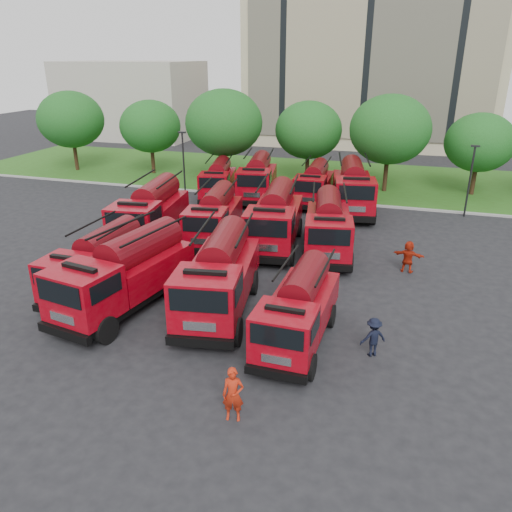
{
  "coord_description": "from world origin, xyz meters",
  "views": [
    {
      "loc": [
        7.73,
        -20.2,
        10.91
      ],
      "look_at": [
        1.14,
        1.25,
        1.8
      ],
      "focal_mm": 35.0,
      "sensor_mm": 36.0,
      "label": 1
    }
  ],
  "objects_px": {
    "fire_truck_11": "(353,188)",
    "fire_truck_10": "(314,184)",
    "firefighter_1": "(222,339)",
    "fire_truck_4": "(151,212)",
    "firefighter_2": "(267,351)",
    "fire_truck_1": "(125,273)",
    "firefighter_4": "(116,263)",
    "fire_truck_9": "(257,178)",
    "fire_truck_6": "(275,218)",
    "fire_truck_0": "(98,262)",
    "firefighter_3": "(371,355)",
    "fire_truck_2": "(219,275)",
    "fire_truck_5": "(214,216)",
    "firefighter_0": "(234,419)",
    "fire_truck_8": "(218,180)",
    "fire_truck_7": "(328,226)",
    "firefighter_5": "(406,272)",
    "fire_truck_3": "(299,309)"
  },
  "relations": [
    {
      "from": "fire_truck_6",
      "to": "firefighter_5",
      "type": "distance_m",
      "value": 8.19
    },
    {
      "from": "fire_truck_11",
      "to": "fire_truck_10",
      "type": "bearing_deg",
      "value": 144.0
    },
    {
      "from": "fire_truck_10",
      "to": "fire_truck_11",
      "type": "relative_size",
      "value": 0.82
    },
    {
      "from": "firefighter_0",
      "to": "fire_truck_11",
      "type": "bearing_deg",
      "value": 75.37
    },
    {
      "from": "firefighter_1",
      "to": "fire_truck_10",
      "type": "bearing_deg",
      "value": 97.21
    },
    {
      "from": "fire_truck_2",
      "to": "fire_truck_11",
      "type": "height_order",
      "value": "fire_truck_11"
    },
    {
      "from": "fire_truck_3",
      "to": "firefighter_1",
      "type": "bearing_deg",
      "value": -163.92
    },
    {
      "from": "fire_truck_0",
      "to": "fire_truck_1",
      "type": "height_order",
      "value": "fire_truck_1"
    },
    {
      "from": "fire_truck_4",
      "to": "firefighter_3",
      "type": "bearing_deg",
      "value": -40.28
    },
    {
      "from": "fire_truck_0",
      "to": "fire_truck_9",
      "type": "xyz_separation_m",
      "value": [
        2.44,
        18.58,
        0.15
      ]
    },
    {
      "from": "fire_truck_8",
      "to": "firefighter_3",
      "type": "distance_m",
      "value": 24.18
    },
    {
      "from": "fire_truck_0",
      "to": "fire_truck_7",
      "type": "bearing_deg",
      "value": 40.9
    },
    {
      "from": "fire_truck_5",
      "to": "firefighter_1",
      "type": "relative_size",
      "value": 3.81
    },
    {
      "from": "firefighter_0",
      "to": "firefighter_1",
      "type": "xyz_separation_m",
      "value": [
        -2.05,
        4.4,
        0.0
      ]
    },
    {
      "from": "fire_truck_8",
      "to": "fire_truck_9",
      "type": "bearing_deg",
      "value": 1.71
    },
    {
      "from": "fire_truck_11",
      "to": "firefighter_3",
      "type": "height_order",
      "value": "fire_truck_11"
    },
    {
      "from": "fire_truck_5",
      "to": "firefighter_4",
      "type": "distance_m",
      "value": 6.66
    },
    {
      "from": "fire_truck_2",
      "to": "firefighter_5",
      "type": "xyz_separation_m",
      "value": [
        8.04,
        7.04,
        -1.76
      ]
    },
    {
      "from": "fire_truck_8",
      "to": "fire_truck_10",
      "type": "relative_size",
      "value": 1.01
    },
    {
      "from": "fire_truck_0",
      "to": "firefighter_3",
      "type": "relative_size",
      "value": 4.19
    },
    {
      "from": "fire_truck_11",
      "to": "firefighter_1",
      "type": "relative_size",
      "value": 4.36
    },
    {
      "from": "fire_truck_5",
      "to": "firefighter_4",
      "type": "height_order",
      "value": "fire_truck_5"
    },
    {
      "from": "fire_truck_5",
      "to": "fire_truck_10",
      "type": "xyz_separation_m",
      "value": [
        4.29,
        10.3,
        -0.07
      ]
    },
    {
      "from": "fire_truck_11",
      "to": "firefighter_5",
      "type": "xyz_separation_m",
      "value": [
        4.23,
        -10.27,
        -1.82
      ]
    },
    {
      "from": "fire_truck_4",
      "to": "firefighter_2",
      "type": "distance_m",
      "value": 14.73
    },
    {
      "from": "fire_truck_10",
      "to": "firefighter_3",
      "type": "xyz_separation_m",
      "value": [
        6.28,
        -20.55,
        -1.53
      ]
    },
    {
      "from": "fire_truck_11",
      "to": "firefighter_0",
      "type": "distance_m",
      "value": 24.13
    },
    {
      "from": "fire_truck_2",
      "to": "fire_truck_5",
      "type": "distance_m",
      "value": 9.29
    },
    {
      "from": "firefighter_1",
      "to": "fire_truck_1",
      "type": "bearing_deg",
      "value": 171.83
    },
    {
      "from": "firefighter_1",
      "to": "firefighter_2",
      "type": "relative_size",
      "value": 1.08
    },
    {
      "from": "fire_truck_6",
      "to": "fire_truck_9",
      "type": "height_order",
      "value": "fire_truck_6"
    },
    {
      "from": "fire_truck_7",
      "to": "fire_truck_4",
      "type": "bearing_deg",
      "value": 174.78
    },
    {
      "from": "fire_truck_3",
      "to": "fire_truck_10",
      "type": "height_order",
      "value": "fire_truck_10"
    },
    {
      "from": "fire_truck_9",
      "to": "fire_truck_6",
      "type": "bearing_deg",
      "value": -77.63
    },
    {
      "from": "fire_truck_4",
      "to": "fire_truck_8",
      "type": "height_order",
      "value": "fire_truck_4"
    },
    {
      "from": "firefighter_0",
      "to": "firefighter_3",
      "type": "xyz_separation_m",
      "value": [
        3.93,
        5.05,
        0.0
      ]
    },
    {
      "from": "fire_truck_5",
      "to": "fire_truck_6",
      "type": "height_order",
      "value": "fire_truck_6"
    },
    {
      "from": "firefighter_0",
      "to": "fire_truck_0",
      "type": "bearing_deg",
      "value": 130.83
    },
    {
      "from": "fire_truck_1",
      "to": "firefighter_4",
      "type": "height_order",
      "value": "fire_truck_1"
    },
    {
      "from": "fire_truck_6",
      "to": "firefighter_3",
      "type": "distance_m",
      "value": 12.52
    },
    {
      "from": "fire_truck_0",
      "to": "fire_truck_11",
      "type": "bearing_deg",
      "value": 59.87
    },
    {
      "from": "fire_truck_0",
      "to": "firefighter_3",
      "type": "bearing_deg",
      "value": -7.42
    },
    {
      "from": "fire_truck_10",
      "to": "firefighter_1",
      "type": "xyz_separation_m",
      "value": [
        0.3,
        -21.19,
        -1.53
      ]
    },
    {
      "from": "fire_truck_7",
      "to": "firefighter_3",
      "type": "height_order",
      "value": "fire_truck_7"
    },
    {
      "from": "fire_truck_8",
      "to": "firefighter_4",
      "type": "distance_m",
      "value": 14.62
    },
    {
      "from": "fire_truck_1",
      "to": "fire_truck_10",
      "type": "xyz_separation_m",
      "value": [
        4.83,
        19.85,
        -0.22
      ]
    },
    {
      "from": "firefighter_5",
      "to": "fire_truck_6",
      "type": "bearing_deg",
      "value": -3.7
    },
    {
      "from": "fire_truck_11",
      "to": "firefighter_1",
      "type": "xyz_separation_m",
      "value": [
        -2.85,
        -19.65,
        -1.82
      ]
    },
    {
      "from": "fire_truck_8",
      "to": "fire_truck_11",
      "type": "relative_size",
      "value": 0.82
    },
    {
      "from": "fire_truck_11",
      "to": "fire_truck_1",
      "type": "bearing_deg",
      "value": -123.38
    }
  ]
}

